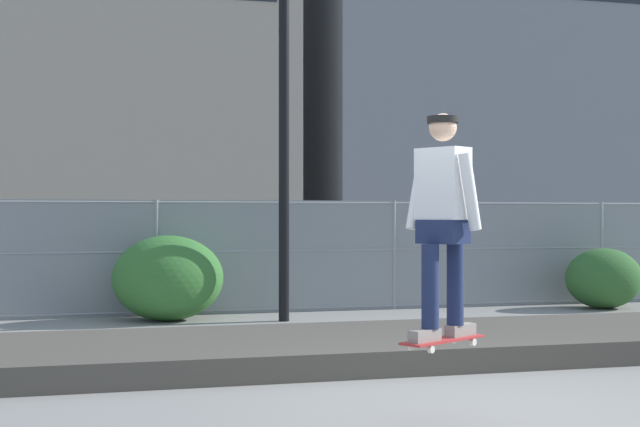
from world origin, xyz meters
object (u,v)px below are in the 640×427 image
Objects in this scene: skateboard at (443,340)px; shrub_left at (168,278)px; parked_car_near at (25,255)px; shrub_center at (604,278)px; skater at (443,211)px; parked_car_mid at (332,252)px; street_lamp at (284,42)px; parked_car_far at (616,248)px.

skateboard is 0.47× the size of shrub_left.
parked_car_near reaches higher than shrub_center.
skater reaches higher than parked_car_mid.
street_lamp is (0.29, 6.86, 2.59)m from skater.
parked_car_far is at bearing 23.14° from shrub_left.
skateboard is at bearing -128.05° from parked_car_far.
shrub_left is (2.33, -4.12, -0.19)m from parked_car_near.
shrub_left is at bearing -156.86° from parked_car_far.
skateboard is 0.59× the size of shrub_center.
parked_car_near is at bearing 108.08° from skateboard.
parked_car_near is at bearing 131.26° from street_lamp.
shrub_center is at bearing -1.11° from shrub_left.
skateboard is 15.14m from parked_car_far.
street_lamp is at bearing -113.82° from parked_car_mid.
parked_car_near is 0.99× the size of parked_car_far.
skater reaches higher than parked_car_far.
skater is at bearing -71.92° from parked_car_near.
parked_car_near is (-3.74, 11.46, -0.80)m from skater.
parked_car_mid is at bearing 0.81° from parked_car_near.
parked_car_mid is at bearing -176.87° from parked_car_far.
parked_car_mid is (2.36, 11.54, -0.80)m from skater.
parked_car_mid is (2.36, 11.54, 0.17)m from skateboard.
skateboard is 7.74m from street_lamp.
parked_car_mid is at bearing 129.80° from shrub_center.
street_lamp is at bearing -15.59° from shrub_left.
skater is 12.08m from parked_car_near.
shrub_center is (-3.35, -4.73, -0.32)m from parked_car_far.
shrub_center is at bearing -23.68° from parked_car_near.
parked_car_near is (-3.74, 11.46, 0.17)m from skateboard.
parked_car_mid is 0.97× the size of parked_car_far.
skater is 0.37× the size of parked_car_far.
skater is at bearing -129.75° from shrub_center.
street_lamp reaches higher than skater.
shrub_center is (5.98, 7.19, -1.12)m from skater.
skater is at bearing -79.14° from shrub_left.
parked_car_far is at bearing 3.13° from parked_car_mid.
street_lamp reaches higher than parked_car_mid.
parked_car_far is at bearing 51.95° from skater.
shrub_center is at bearing 3.32° from street_lamp.
parked_car_mid is at bearing 78.46° from skateboard.
shrub_center is (3.62, -4.35, -0.32)m from parked_car_mid.
parked_car_far is 3.38× the size of shrub_center.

